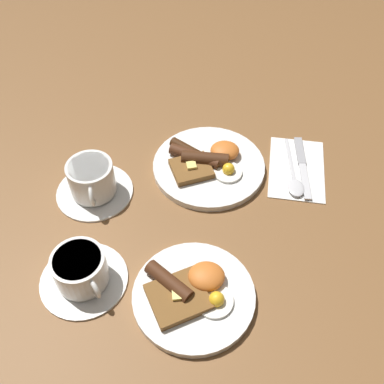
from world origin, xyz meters
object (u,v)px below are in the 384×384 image
object	(u,v)px
breakfast_plate_near	(208,164)
teacup_far	(81,272)
knife	(302,163)
spoon	(295,181)
teacup_near	(92,182)
breakfast_plate_far	(193,293)

from	to	relation	value
breakfast_plate_near	teacup_far	size ratio (longest dim) A/B	1.55
breakfast_plate_near	knife	size ratio (longest dim) A/B	1.31
teacup_far	knife	xyz separation A→B (m)	(-0.42, -0.30, -0.02)
teacup_far	spoon	bearing A→B (deg)	-148.17
teacup_far	breakfast_plate_near	bearing A→B (deg)	-126.85
teacup_far	knife	size ratio (longest dim) A/B	0.85
breakfast_plate_near	teacup_near	bearing A→B (deg)	18.94
breakfast_plate_far	teacup_far	distance (m)	0.20
teacup_far	breakfast_plate_far	bearing A→B (deg)	172.91
spoon	knife	bearing A→B (deg)	156.08
spoon	teacup_near	bearing A→B (deg)	-86.35
breakfast_plate_near	teacup_far	xyz separation A→B (m)	(0.21, 0.29, 0.02)
knife	spoon	size ratio (longest dim) A/B	1.05
teacup_near	spoon	size ratio (longest dim) A/B	0.90
breakfast_plate_near	breakfast_plate_far	size ratio (longest dim) A/B	1.14
breakfast_plate_far	teacup_far	world-z (taller)	teacup_far
breakfast_plate_near	teacup_near	world-z (taller)	teacup_near
teacup_near	teacup_far	world-z (taller)	teacup_near
teacup_near	knife	distance (m)	0.45
teacup_near	teacup_far	distance (m)	0.21
teacup_near	knife	world-z (taller)	teacup_near
knife	breakfast_plate_far	bearing A→B (deg)	-34.92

